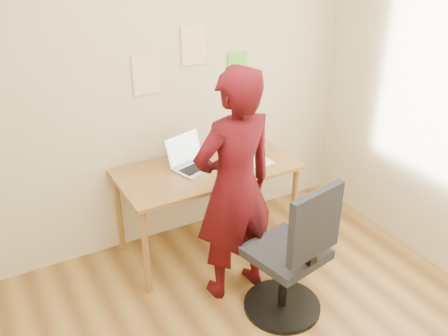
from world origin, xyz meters
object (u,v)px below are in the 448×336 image
phone (244,172)px  office_chair (293,261)px  person (235,188)px  desk (207,177)px  laptop (192,161)px

phone → office_chair: 0.84m
person → desk: bearing=-101.1°
person → office_chair: bearing=111.6°
phone → office_chair: size_ratio=0.14×
laptop → person: bearing=-105.6°
laptop → person: (0.02, -0.63, 0.06)m
desk → person: (-0.07, -0.56, 0.20)m
desk → person: size_ratio=0.82×
phone → desk: bearing=122.6°
laptop → office_chair: bearing=-95.6°
desk → phone: (0.22, -0.21, 0.09)m
phone → laptop: bearing=124.5°
office_chair → person: (-0.20, 0.43, 0.40)m
desk → phone: size_ratio=9.63×
desk → laptop: size_ratio=3.48×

